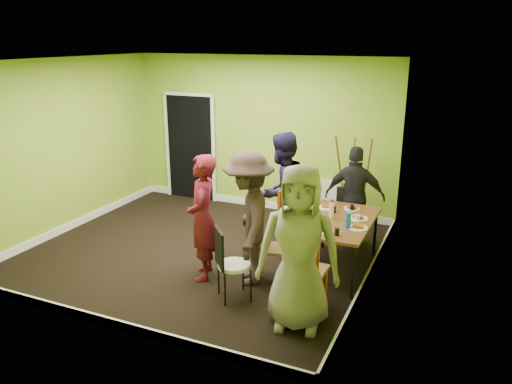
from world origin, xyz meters
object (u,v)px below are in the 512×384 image
(dining_table, at_px, (338,223))
(chair_front_end, at_px, (304,265))
(chair_left_far, at_px, (290,218))
(thermos, at_px, (332,210))
(chair_bentwood, at_px, (229,261))
(person_front_end, at_px, (299,249))
(person_left_near, at_px, (249,219))
(person_back_end, at_px, (355,196))
(chair_left_near, at_px, (266,242))
(person_standing, at_px, (203,218))
(chair_back_end, at_px, (349,206))
(person_left_far, at_px, (282,192))
(easel, at_px, (352,183))
(blue_bottle, at_px, (348,221))
(orange_bottle, at_px, (331,213))

(dining_table, relative_size, chair_front_end, 1.39)
(chair_left_far, bearing_deg, thermos, 68.25)
(chair_bentwood, xyz_separation_m, person_front_end, (0.96, -0.22, 0.42))
(person_left_near, bearing_deg, person_back_end, 126.70)
(chair_left_near, distance_m, person_standing, 0.89)
(chair_back_end, distance_m, thermos, 0.94)
(person_left_far, relative_size, person_back_end, 1.16)
(person_standing, bearing_deg, dining_table, 95.76)
(chair_left_near, height_order, person_standing, person_standing)
(chair_front_end, distance_m, easel, 2.98)
(chair_left_near, distance_m, chair_back_end, 1.70)
(person_left_near, distance_m, person_back_end, 2.03)
(chair_front_end, bearing_deg, chair_left_far, 116.38)
(easel, distance_m, person_left_near, 2.61)
(thermos, bearing_deg, dining_table, -0.74)
(chair_back_end, height_order, person_back_end, person_back_end)
(chair_bentwood, relative_size, person_left_far, 0.51)
(chair_front_end, relative_size, chair_bentwood, 1.17)
(chair_left_far, bearing_deg, person_front_end, 20.07)
(chair_left_near, relative_size, person_standing, 0.56)
(blue_bottle, distance_m, person_back_end, 1.29)
(person_standing, distance_m, person_front_end, 1.67)
(chair_left_far, relative_size, person_back_end, 0.66)
(easel, bearing_deg, thermos, -85.99)
(dining_table, relative_size, person_front_end, 0.81)
(chair_left_near, bearing_deg, orange_bottle, 123.44)
(dining_table, relative_size, easel, 0.96)
(blue_bottle, relative_size, person_left_near, 0.12)
(chair_left_near, bearing_deg, blue_bottle, 95.29)
(thermos, relative_size, orange_bottle, 3.03)
(person_left_far, bearing_deg, orange_bottle, 88.40)
(chair_front_end, xyz_separation_m, blue_bottle, (0.26, 0.99, 0.25))
(thermos, xyz_separation_m, person_left_far, (-0.88, 0.41, 0.03))
(easel, bearing_deg, person_left_far, -119.96)
(blue_bottle, height_order, person_back_end, person_back_end)
(chair_bentwood, height_order, person_left_near, person_left_near)
(chair_left_far, height_order, easel, easel)
(chair_back_end, xyz_separation_m, person_standing, (-1.51, -1.80, 0.19))
(chair_back_end, relative_size, orange_bottle, 11.56)
(chair_bentwood, distance_m, blue_bottle, 1.62)
(orange_bottle, relative_size, person_standing, 0.05)
(thermos, bearing_deg, chair_back_end, 88.71)
(chair_back_end, height_order, easel, easel)
(chair_left_far, bearing_deg, blue_bottle, 60.32)
(chair_left_far, xyz_separation_m, orange_bottle, (0.64, -0.11, 0.21))
(orange_bottle, bearing_deg, person_standing, -145.13)
(dining_table, bearing_deg, orange_bottle, 136.48)
(chair_left_near, xyz_separation_m, person_left_far, (-0.18, 1.03, 0.37))
(chair_bentwood, bearing_deg, chair_left_far, 129.63)
(thermos, relative_size, person_standing, 0.14)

